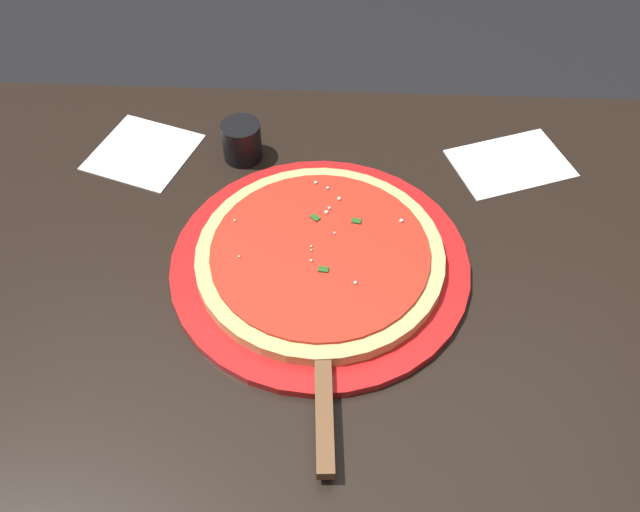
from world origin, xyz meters
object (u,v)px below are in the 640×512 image
at_px(serving_plate, 320,264).
at_px(cup_small_sauce, 242,141).
at_px(napkin_folded_right, 510,163).
at_px(pizza_server, 323,381).
at_px(napkin_loose_left, 143,152).
at_px(pizza, 320,255).

distance_m(serving_plate, cup_small_sauce, 0.23).
height_order(cup_small_sauce, napkin_folded_right, cup_small_sauce).
relative_size(pizza_server, napkin_loose_left, 1.66).
xyz_separation_m(cup_small_sauce, napkin_loose_left, (0.15, -0.00, -0.03)).
distance_m(napkin_folded_right, napkin_loose_left, 0.53).
xyz_separation_m(cup_small_sauce, napkin_folded_right, (-0.38, -0.00, -0.03)).
bearing_deg(serving_plate, pizza_server, 93.75).
distance_m(serving_plate, napkin_folded_right, 0.33).
distance_m(serving_plate, napkin_loose_left, 0.33).
relative_size(pizza, napkin_folded_right, 1.90).
height_order(pizza, pizza_server, pizza).
bearing_deg(cup_small_sauce, pizza, 120.71).
bearing_deg(napkin_loose_left, pizza_server, 126.53).
bearing_deg(napkin_folded_right, cup_small_sauce, 0.18).
bearing_deg(serving_plate, napkin_folded_right, -142.36).
xyz_separation_m(pizza, cup_small_sauce, (0.12, -0.20, 0.01)).
xyz_separation_m(pizza_server, cup_small_sauce, (0.13, -0.37, 0.01)).
bearing_deg(napkin_folded_right, napkin_loose_left, -0.04).
xyz_separation_m(napkin_folded_right, napkin_loose_left, (0.53, -0.00, 0.00)).
bearing_deg(pizza, pizza_server, 93.74).
bearing_deg(pizza, napkin_loose_left, -37.36).
bearing_deg(pizza_server, napkin_loose_left, -53.47).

